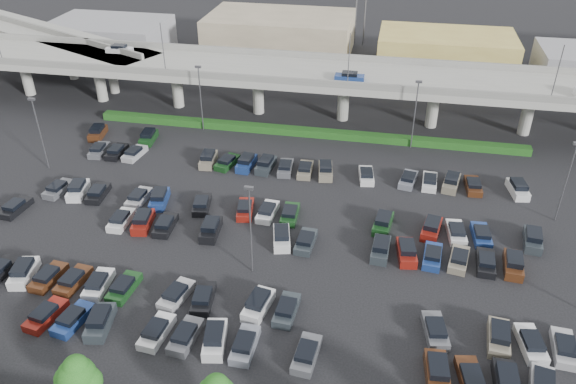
{
  "coord_description": "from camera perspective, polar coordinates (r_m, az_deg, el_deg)",
  "views": [
    {
      "loc": [
        12.43,
        -52.05,
        37.86
      ],
      "look_at": [
        1.27,
        4.97,
        2.0
      ],
      "focal_mm": 35.0,
      "sensor_mm": 36.0,
      "label": 1
    }
  ],
  "objects": [
    {
      "name": "distant_buildings",
      "position": [
        118.86,
        10.93,
        14.45
      ],
      "size": [
        138.0,
        24.0,
        9.0
      ],
      "color": "gray",
      "rests_on": "ground"
    },
    {
      "name": "ground",
      "position": [
        65.55,
        -1.93,
        -3.62
      ],
      "size": [
        280.0,
        280.0,
        0.0
      ],
      "primitive_type": "plane",
      "color": "black"
    },
    {
      "name": "overpass",
      "position": [
        90.42,
        2.44,
        11.68
      ],
      "size": [
        150.0,
        13.0,
        15.8
      ],
      "color": "gray",
      "rests_on": "ground"
    },
    {
      "name": "parked_cars",
      "position": [
        63.19,
        -2.86,
        -4.47
      ],
      "size": [
        63.03,
        41.66,
        1.67
      ],
      "color": "#153D18",
      "rests_on": "ground"
    },
    {
      "name": "light_poles",
      "position": [
        64.77,
        -5.2,
        2.32
      ],
      "size": [
        66.9,
        48.38,
        10.3
      ],
      "color": "#4E4E53",
      "rests_on": "ground"
    },
    {
      "name": "on_ramp",
      "position": [
        119.03,
        -22.98,
        14.17
      ],
      "size": [
        50.93,
        30.13,
        8.8
      ],
      "color": "gray",
      "rests_on": "ground"
    },
    {
      "name": "hedge",
      "position": [
        86.5,
        1.73,
        6.12
      ],
      "size": [
        66.0,
        1.6,
        1.1
      ],
      "primitive_type": "cube",
      "color": "#123F14",
      "rests_on": "ground"
    }
  ]
}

